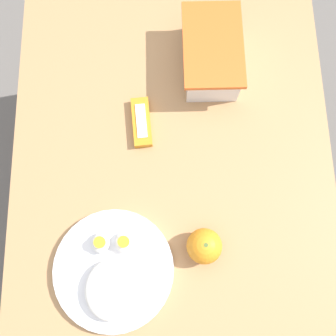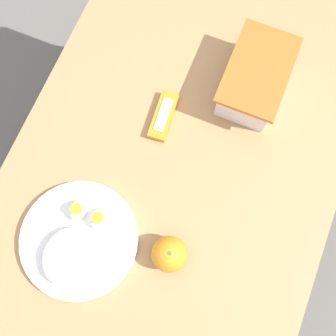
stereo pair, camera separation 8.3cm
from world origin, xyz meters
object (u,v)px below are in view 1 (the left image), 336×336
food_container (211,55)px  orange_fruit (204,246)px  rice_plate (113,273)px  candy_bar (142,122)px

food_container → orange_fruit: food_container is taller
orange_fruit → rice_plate: (0.05, -0.18, -0.02)m
orange_fruit → food_container: bearing=175.5°
candy_bar → rice_plate: bearing=-10.1°
orange_fruit → rice_plate: size_ratio=0.29×
rice_plate → food_container: bearing=155.2°
orange_fruit → rice_plate: orange_fruit is taller
candy_bar → orange_fruit: bearing=24.5°
rice_plate → candy_bar: (-0.33, 0.06, -0.01)m
orange_fruit → candy_bar: bearing=-155.5°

